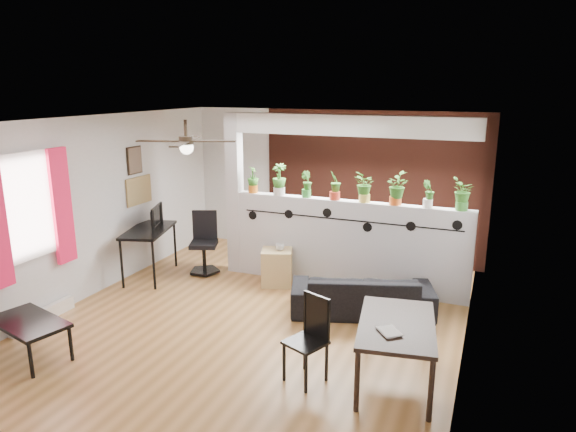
{
  "coord_description": "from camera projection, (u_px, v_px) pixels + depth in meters",
  "views": [
    {
      "loc": [
        2.76,
        -5.7,
        3.0
      ],
      "look_at": [
        0.19,
        0.6,
        1.27
      ],
      "focal_mm": 32.0,
      "sensor_mm": 36.0,
      "label": 1
    }
  ],
  "objects": [
    {
      "name": "potted_plant_2",
      "position": [
        306.0,
        183.0,
        7.78
      ],
      "size": [
        0.23,
        0.2,
        0.4
      ],
      "color": "#328C35",
      "rests_on": "partition_wall"
    },
    {
      "name": "monitor",
      "position": [
        154.0,
        221.0,
        8.23
      ],
      "size": [
        0.33,
        0.18,
        0.19
      ],
      "primitive_type": "imported",
      "rotation": [
        0.0,
        0.0,
        1.95
      ],
      "color": "black",
      "rests_on": "computer_desk"
    },
    {
      "name": "potted_plant_7",
      "position": [
        463.0,
        193.0,
        6.94
      ],
      "size": [
        0.21,
        0.25,
        0.45
      ],
      "color": "#38812F",
      "rests_on": "partition_wall"
    },
    {
      "name": "dining_table",
      "position": [
        397.0,
        329.0,
        5.2
      ],
      "size": [
        0.94,
        1.34,
        0.67
      ],
      "color": "black",
      "rests_on": "ground"
    },
    {
      "name": "potted_plant_5",
      "position": [
        396.0,
        188.0,
        7.27
      ],
      "size": [
        0.29,
        0.31,
        0.47
      ],
      "color": "orange",
      "rests_on": "partition_wall"
    },
    {
      "name": "potted_plant_0",
      "position": [
        253.0,
        179.0,
        8.11
      ],
      "size": [
        0.25,
        0.27,
        0.42
      ],
      "color": "orange",
      "rests_on": "partition_wall"
    },
    {
      "name": "book",
      "position": [
        381.0,
        333.0,
        4.95
      ],
      "size": [
        0.29,
        0.3,
        0.02
      ],
      "primitive_type": "imported",
      "rotation": [
        0.0,
        0.0,
        0.67
      ],
      "color": "gray",
      "rests_on": "dining_table"
    },
    {
      "name": "computer_desk",
      "position": [
        148.0,
        233.0,
        8.14
      ],
      "size": [
        0.87,
        1.23,
        0.8
      ],
      "color": "black",
      "rests_on": "ground"
    },
    {
      "name": "ceiling_header",
      "position": [
        352.0,
        126.0,
        7.31
      ],
      "size": [
        3.6,
        0.18,
        0.3
      ],
      "primitive_type": "cube",
      "color": "white",
      "rests_on": "room_shell"
    },
    {
      "name": "office_chair",
      "position": [
        204.0,
        247.0,
        8.41
      ],
      "size": [
        0.55,
        0.55,
        1.0
      ],
      "color": "black",
      "rests_on": "ground"
    },
    {
      "name": "sofa",
      "position": [
        362.0,
        294.0,
        6.94
      ],
      "size": [
        1.93,
        1.24,
        0.53
      ],
      "primitive_type": "imported",
      "rotation": [
        0.0,
        0.0,
        3.46
      ],
      "color": "black",
      "rests_on": "ground"
    },
    {
      "name": "ceiling_fan",
      "position": [
        186.0,
        143.0,
        6.32
      ],
      "size": [
        1.19,
        1.19,
        0.43
      ],
      "color": "black",
      "rests_on": "room_shell"
    },
    {
      "name": "cube_shelf",
      "position": [
        277.0,
        267.0,
        7.92
      ],
      "size": [
        0.57,
        0.54,
        0.56
      ],
      "primitive_type": "cube",
      "rotation": [
        0.0,
        0.0,
        0.34
      ],
      "color": "tan",
      "rests_on": "ground"
    },
    {
      "name": "potted_plant_4",
      "position": [
        365.0,
        186.0,
        7.44
      ],
      "size": [
        0.29,
        0.3,
        0.45
      ],
      "color": "#E2C34F",
      "rests_on": "partition_wall"
    },
    {
      "name": "brick_panel",
      "position": [
        372.0,
        187.0,
        8.91
      ],
      "size": [
        3.9,
        0.05,
        2.6
      ],
      "primitive_type": "cube",
      "color": "#A2422F",
      "rests_on": "ground"
    },
    {
      "name": "cup",
      "position": [
        280.0,
        247.0,
        7.82
      ],
      "size": [
        0.17,
        0.17,
        0.1
      ],
      "primitive_type": "imported",
      "rotation": [
        0.0,
        0.0,
        0.33
      ],
      "color": "gray",
      "rests_on": "cube_shelf"
    },
    {
      "name": "framed_art",
      "position": [
        135.0,
        160.0,
        8.16
      ],
      "size": [
        0.03,
        0.34,
        0.44
      ],
      "color": "#8C7259",
      "rests_on": "room_shell"
    },
    {
      "name": "vine_decal",
      "position": [
        347.0,
        220.0,
        7.56
      ],
      "size": [
        3.31,
        0.01,
        0.3
      ],
      "color": "black",
      "rests_on": "partition_wall"
    },
    {
      "name": "room_shell",
      "position": [
        257.0,
        223.0,
        6.54
      ],
      "size": [
        6.3,
        7.1,
        2.9
      ],
      "color": "brown",
      "rests_on": "ground"
    },
    {
      "name": "folding_chair",
      "position": [
        311.0,
        331.0,
        5.3
      ],
      "size": [
        0.49,
        0.49,
        0.92
      ],
      "color": "black",
      "rests_on": "ground"
    },
    {
      "name": "potted_plant_6",
      "position": [
        428.0,
        193.0,
        7.12
      ],
      "size": [
        0.23,
        0.2,
        0.39
      ],
      "color": "white",
      "rests_on": "partition_wall"
    },
    {
      "name": "window_assembly",
      "position": [
        28.0,
        210.0,
        6.35
      ],
      "size": [
        0.09,
        1.3,
        1.55
      ],
      "color": "white",
      "rests_on": "room_shell"
    },
    {
      "name": "baseboard_heater",
      "position": [
        43.0,
        315.0,
        6.7
      ],
      "size": [
        0.08,
        1.0,
        0.18
      ],
      "primitive_type": "cube",
      "color": "silver",
      "rests_on": "ground"
    },
    {
      "name": "coffee_table",
      "position": [
        29.0,
        324.0,
        5.76
      ],
      "size": [
        1.06,
        0.76,
        0.45
      ],
      "color": "black",
      "rests_on": "ground"
    },
    {
      "name": "pier_column",
      "position": [
        235.0,
        194.0,
        8.29
      ],
      "size": [
        0.22,
        0.2,
        2.6
      ],
      "primitive_type": "cube",
      "color": "#BCBCC1",
      "rests_on": "ground"
    },
    {
      "name": "corkboard",
      "position": [
        139.0,
        190.0,
        8.33
      ],
      "size": [
        0.03,
        0.6,
        0.45
      ],
      "primitive_type": "cube",
      "color": "olive",
      "rests_on": "room_shell"
    },
    {
      "name": "partition_wall",
      "position": [
        348.0,
        244.0,
        7.75
      ],
      "size": [
        3.6,
        0.18,
        1.35
      ],
      "primitive_type": "cube",
      "color": "#BCBCC1",
      "rests_on": "ground"
    },
    {
      "name": "potted_plant_3",
      "position": [
        335.0,
        184.0,
        7.61
      ],
      "size": [
        0.22,
        0.26,
        0.44
      ],
      "color": "red",
      "rests_on": "partition_wall"
    },
    {
      "name": "potted_plant_1",
      "position": [
        279.0,
        179.0,
        7.93
      ],
      "size": [
        0.27,
        0.22,
        0.49
      ],
      "color": "silver",
      "rests_on": "partition_wall"
    }
  ]
}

